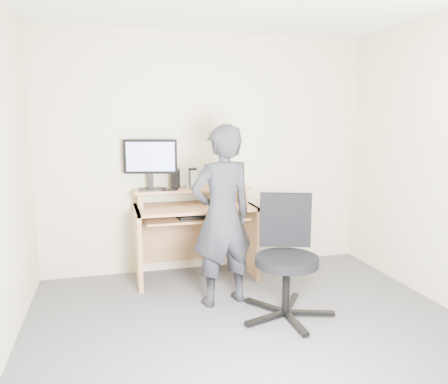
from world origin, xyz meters
name	(u,v)px	position (x,y,z in m)	size (l,w,h in m)	color
ground	(261,342)	(0.00, 0.00, 0.00)	(3.50, 3.50, 0.00)	#545459
back_wall	(208,154)	(0.00, 1.75, 1.25)	(3.50, 0.02, 2.50)	beige
desk	(194,224)	(-0.20, 1.53, 0.55)	(1.20, 0.60, 0.91)	tan
monitor	(150,160)	(-0.62, 1.60, 1.22)	(0.53, 0.17, 0.51)	black
external_drive	(175,179)	(-0.37, 1.63, 1.01)	(0.07, 0.13, 0.20)	black
travel_mug	(193,179)	(-0.19, 1.61, 1.00)	(0.08, 0.08, 0.19)	#B4B4B8
smartphone	(215,187)	(0.04, 1.59, 0.92)	(0.07, 0.13, 0.01)	black
charger	(164,189)	(-0.50, 1.50, 0.93)	(0.04, 0.04, 0.04)	black
headphones	(181,187)	(-0.31, 1.66, 0.92)	(0.16, 0.16, 0.02)	silver
keyboard	(200,216)	(-0.17, 1.36, 0.67)	(0.46, 0.18, 0.03)	black
mouse	(222,205)	(0.05, 1.35, 0.77)	(0.10, 0.06, 0.04)	black
office_chair	(286,252)	(0.36, 0.42, 0.53)	(0.78, 0.74, 0.98)	black
person	(222,216)	(-0.10, 0.76, 0.79)	(0.57, 0.38, 1.58)	black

